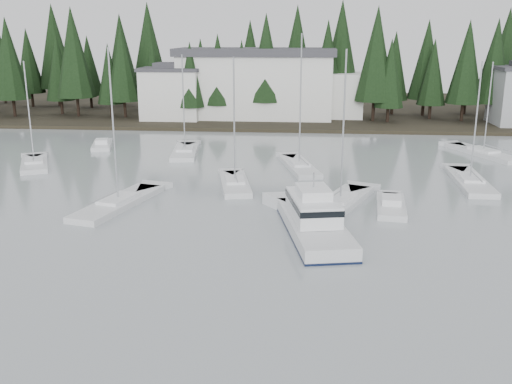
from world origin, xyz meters
TOP-DOWN VIEW (x-y plane):
  - far_shore_land at (0.00, 97.00)m, footprint 240.00×54.00m
  - conifer_treeline at (0.00, 86.00)m, footprint 200.00×22.00m
  - house_west at (-18.00, 79.00)m, footprint 9.54×7.42m
  - harbor_inn at (-2.96, 82.34)m, footprint 29.50×11.50m
  - cabin_cruiser_center at (3.96, 28.16)m, footprint 5.82×12.06m
  - sailboat_0 at (-25.45, 46.62)m, footprint 5.88×8.60m
  - sailboat_2 at (-11.88, 33.23)m, footprint 5.19×10.96m
  - sailboat_6 at (6.20, 35.09)m, footprint 6.39×10.35m
  - sailboat_7 at (-10.84, 54.44)m, footprint 3.91×9.84m
  - sailboat_9 at (23.81, 56.84)m, footprint 6.62×10.93m
  - sailboat_10 at (-3.17, 40.23)m, footprint 4.09×8.86m
  - sailboat_11 at (18.67, 43.14)m, footprint 3.00×10.68m
  - sailboat_12 at (2.61, 48.01)m, footprint 4.82×10.34m
  - runabout_1 at (10.20, 34.33)m, footprint 2.88×6.87m
  - runabout_3 at (-21.92, 57.37)m, footprint 3.72×6.35m

SIDE VIEW (x-z plane):
  - far_shore_land at x=0.00m, z-range -0.50..0.50m
  - conifer_treeline at x=0.00m, z-range -10.00..10.00m
  - sailboat_9 at x=23.81m, z-range -5.51..5.61m
  - sailboat_11 at x=18.67m, z-range -5.85..5.96m
  - sailboat_7 at x=-10.84m, z-range -5.89..6.00m
  - sailboat_0 at x=-25.45m, z-range -5.67..5.79m
  - sailboat_2 at x=-11.88m, z-range -6.51..6.64m
  - sailboat_6 at x=6.20m, z-range -6.44..6.57m
  - sailboat_10 at x=-3.17m, z-range -6.03..6.17m
  - sailboat_12 at x=2.61m, z-range -7.01..7.18m
  - runabout_1 at x=10.20m, z-range -0.58..0.84m
  - runabout_3 at x=-21.92m, z-range -0.58..0.84m
  - cabin_cruiser_center at x=3.96m, z-range -1.74..3.23m
  - house_west at x=-18.00m, z-range 0.28..9.03m
  - harbor_inn at x=-2.96m, z-range 0.33..11.23m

